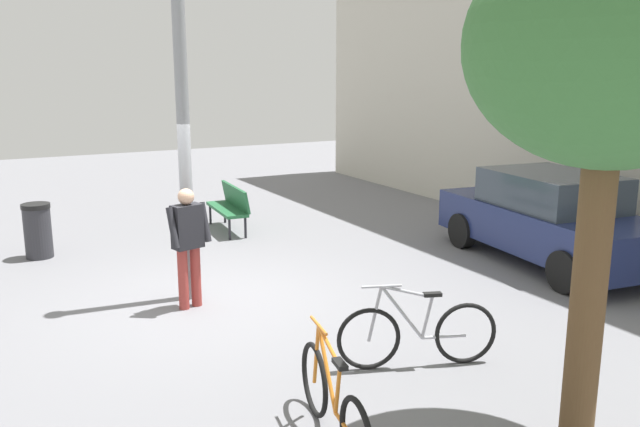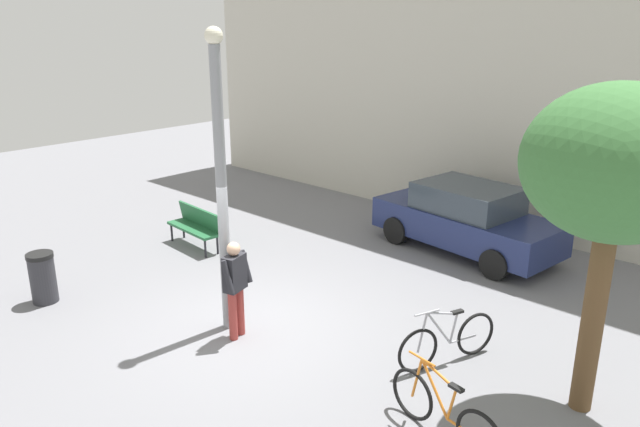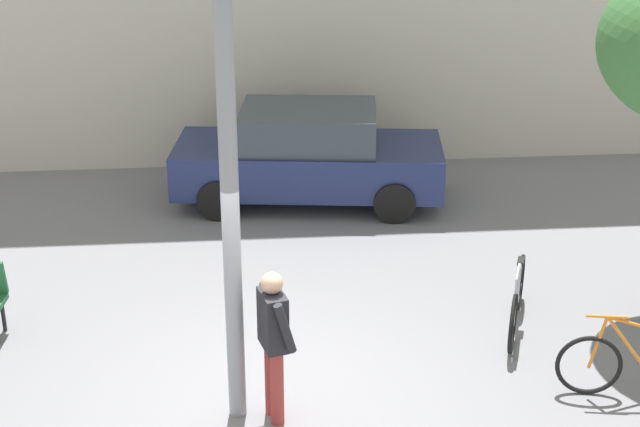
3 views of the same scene
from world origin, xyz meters
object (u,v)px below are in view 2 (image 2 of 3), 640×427
object	(u,v)px
park_bench	(196,224)
bicycle_silver	(447,341)
person_by_lamppost	(235,283)
plaza_tree	(616,166)
bicycle_orange	(444,413)
parked_car_navy	(466,219)
trash_bin	(43,278)
lamppost	(221,177)

from	to	relation	value
park_bench	bicycle_silver	world-z (taller)	bicycle_silver
person_by_lamppost	park_bench	world-z (taller)	person_by_lamppost
park_bench	plaza_tree	size ratio (longest dim) A/B	0.37
park_bench	bicycle_orange	distance (m)	8.06
parked_car_navy	park_bench	bearing A→B (deg)	-140.22
trash_bin	person_by_lamppost	bearing A→B (deg)	23.36
parked_car_navy	bicycle_orange	bearing A→B (deg)	-62.48
person_by_lamppost	trash_bin	bearing A→B (deg)	-156.64
bicycle_orange	parked_car_navy	size ratio (longest dim) A/B	0.41
plaza_tree	parked_car_navy	world-z (taller)	plaza_tree
bicycle_silver	trash_bin	xyz separation A→B (m)	(-6.64, -3.21, 0.10)
park_bench	trash_bin	xyz separation A→B (m)	(0.26, -3.66, -0.06)
parked_car_navy	person_by_lamppost	bearing A→B (deg)	-97.57
plaza_tree	bicycle_silver	bearing A→B (deg)	-171.82
plaza_tree	trash_bin	world-z (taller)	plaza_tree
lamppost	parked_car_navy	world-z (taller)	lamppost
lamppost	trash_bin	size ratio (longest dim) A/B	5.15
bicycle_orange	lamppost	bearing A→B (deg)	179.20
bicycle_orange	trash_bin	world-z (taller)	bicycle_orange
bicycle_orange	parked_car_navy	bearing A→B (deg)	117.52
person_by_lamppost	bicycle_silver	bearing A→B (deg)	28.67
parked_car_navy	trash_bin	bearing A→B (deg)	-120.41
person_by_lamppost	plaza_tree	distance (m)	5.80
bicycle_orange	park_bench	bearing A→B (deg)	165.47
bicycle_orange	bicycle_silver	bearing A→B (deg)	119.97
lamppost	trash_bin	world-z (taller)	lamppost
park_bench	person_by_lamppost	bearing A→B (deg)	-28.05
lamppost	park_bench	xyz separation A→B (m)	(-3.53, 1.96, -2.11)
lamppost	parked_car_navy	size ratio (longest dim) A/B	1.13
bicycle_orange	bicycle_silver	world-z (taller)	same
trash_bin	bicycle_orange	bearing A→B (deg)	12.25
lamppost	bicycle_silver	world-z (taller)	lamppost
plaza_tree	trash_bin	size ratio (longest dim) A/B	4.55
parked_car_navy	lamppost	bearing A→B (deg)	-101.37
bicycle_silver	bicycle_orange	bearing A→B (deg)	-60.03
park_bench	bicycle_orange	world-z (taller)	bicycle_orange
lamppost	plaza_tree	bearing A→B (deg)	18.64
plaza_tree	parked_car_navy	size ratio (longest dim) A/B	1.00
bicycle_orange	trash_bin	bearing A→B (deg)	-167.75
plaza_tree	bicycle_silver	distance (m)	3.56
person_by_lamppost	bicycle_silver	size ratio (longest dim) A/B	0.97
park_bench	parked_car_navy	size ratio (longest dim) A/B	0.37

